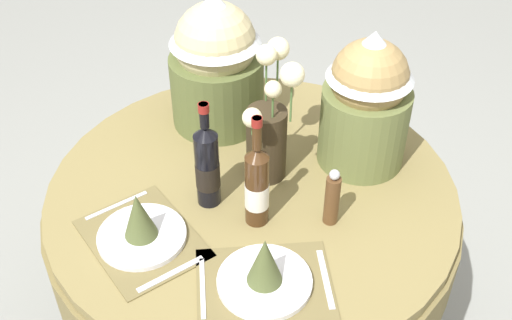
{
  "coord_description": "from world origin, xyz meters",
  "views": [
    {
      "loc": [
        0.57,
        -1.28,
        2.01
      ],
      "look_at": [
        0.0,
        0.03,
        0.84
      ],
      "focal_mm": 44.6,
      "sensor_mm": 36.0,
      "label": 1
    }
  ],
  "objects_px": {
    "place_setting_left": "(140,227)",
    "gift_tub_back_right": "(367,95)",
    "wine_bottle_centre": "(207,166)",
    "flower_vase": "(269,127)",
    "gift_tub_back_left": "(216,57)",
    "dining_table": "(252,222)",
    "wine_bottle_left": "(257,185)",
    "pepper_mill": "(332,198)",
    "place_setting_right": "(265,272)"
  },
  "relations": [
    {
      "from": "place_setting_left",
      "to": "gift_tub_back_right",
      "type": "distance_m",
      "value": 0.74
    },
    {
      "from": "place_setting_left",
      "to": "wine_bottle_centre",
      "type": "bearing_deg",
      "value": 65.08
    },
    {
      "from": "flower_vase",
      "to": "wine_bottle_centre",
      "type": "height_order",
      "value": "flower_vase"
    },
    {
      "from": "gift_tub_back_left",
      "to": "gift_tub_back_right",
      "type": "xyz_separation_m",
      "value": [
        0.49,
        -0.01,
        -0.01
      ]
    },
    {
      "from": "dining_table",
      "to": "gift_tub_back_right",
      "type": "bearing_deg",
      "value": 45.6
    },
    {
      "from": "wine_bottle_centre",
      "to": "gift_tub_back_right",
      "type": "xyz_separation_m",
      "value": [
        0.34,
        0.36,
        0.1
      ]
    },
    {
      "from": "flower_vase",
      "to": "wine_bottle_centre",
      "type": "relative_size",
      "value": 1.22
    },
    {
      "from": "wine_bottle_left",
      "to": "place_setting_left",
      "type": "bearing_deg",
      "value": -142.76
    },
    {
      "from": "pepper_mill",
      "to": "place_setting_right",
      "type": "bearing_deg",
      "value": -105.62
    },
    {
      "from": "pepper_mill",
      "to": "place_setting_left",
      "type": "bearing_deg",
      "value": -148.58
    },
    {
      "from": "place_setting_left",
      "to": "pepper_mill",
      "type": "bearing_deg",
      "value": 31.42
    },
    {
      "from": "place_setting_left",
      "to": "wine_bottle_left",
      "type": "xyz_separation_m",
      "value": [
        0.25,
        0.19,
        0.08
      ]
    },
    {
      "from": "dining_table",
      "to": "wine_bottle_left",
      "type": "bearing_deg",
      "value": -60.38
    },
    {
      "from": "wine_bottle_left",
      "to": "gift_tub_back_left",
      "type": "relative_size",
      "value": 0.76
    },
    {
      "from": "dining_table",
      "to": "gift_tub_back_left",
      "type": "height_order",
      "value": "gift_tub_back_left"
    },
    {
      "from": "flower_vase",
      "to": "wine_bottle_centre",
      "type": "distance_m",
      "value": 0.21
    },
    {
      "from": "pepper_mill",
      "to": "gift_tub_back_right",
      "type": "distance_m",
      "value": 0.33
    },
    {
      "from": "pepper_mill",
      "to": "dining_table",
      "type": "bearing_deg",
      "value": 170.74
    },
    {
      "from": "dining_table",
      "to": "gift_tub_back_right",
      "type": "relative_size",
      "value": 2.8
    },
    {
      "from": "place_setting_left",
      "to": "pepper_mill",
      "type": "height_order",
      "value": "pepper_mill"
    },
    {
      "from": "wine_bottle_left",
      "to": "gift_tub_back_right",
      "type": "height_order",
      "value": "gift_tub_back_right"
    },
    {
      "from": "place_setting_right",
      "to": "gift_tub_back_left",
      "type": "bearing_deg",
      "value": 125.34
    },
    {
      "from": "dining_table",
      "to": "flower_vase",
      "type": "height_order",
      "value": "flower_vase"
    },
    {
      "from": "place_setting_left",
      "to": "wine_bottle_left",
      "type": "bearing_deg",
      "value": 37.24
    },
    {
      "from": "wine_bottle_left",
      "to": "gift_tub_back_right",
      "type": "bearing_deg",
      "value": 63.91
    },
    {
      "from": "wine_bottle_centre",
      "to": "pepper_mill",
      "type": "bearing_deg",
      "value": 10.05
    },
    {
      "from": "wine_bottle_centre",
      "to": "place_setting_left",
      "type": "bearing_deg",
      "value": -114.92
    },
    {
      "from": "place_setting_left",
      "to": "place_setting_right",
      "type": "relative_size",
      "value": 1.0
    },
    {
      "from": "gift_tub_back_left",
      "to": "dining_table",
      "type": "bearing_deg",
      "value": -47.98
    },
    {
      "from": "place_setting_left",
      "to": "gift_tub_back_left",
      "type": "bearing_deg",
      "value": 95.43
    },
    {
      "from": "flower_vase",
      "to": "gift_tub_back_right",
      "type": "xyz_separation_m",
      "value": [
        0.23,
        0.18,
        0.06
      ]
    },
    {
      "from": "wine_bottle_left",
      "to": "wine_bottle_centre",
      "type": "xyz_separation_m",
      "value": [
        -0.16,
        0.02,
        0.0
      ]
    },
    {
      "from": "wine_bottle_left",
      "to": "pepper_mill",
      "type": "distance_m",
      "value": 0.21
    },
    {
      "from": "wine_bottle_left",
      "to": "gift_tub_back_right",
      "type": "distance_m",
      "value": 0.43
    },
    {
      "from": "place_setting_right",
      "to": "flower_vase",
      "type": "bearing_deg",
      "value": 111.64
    },
    {
      "from": "place_setting_left",
      "to": "place_setting_right",
      "type": "height_order",
      "value": "same"
    },
    {
      "from": "wine_bottle_centre",
      "to": "gift_tub_back_left",
      "type": "height_order",
      "value": "gift_tub_back_left"
    },
    {
      "from": "dining_table",
      "to": "gift_tub_back_left",
      "type": "bearing_deg",
      "value": 132.02
    },
    {
      "from": "place_setting_right",
      "to": "wine_bottle_centre",
      "type": "xyz_separation_m",
      "value": [
        -0.27,
        0.22,
        0.08
      ]
    },
    {
      "from": "place_setting_right",
      "to": "gift_tub_back_right",
      "type": "relative_size",
      "value": 0.96
    },
    {
      "from": "place_setting_left",
      "to": "gift_tub_back_left",
      "type": "relative_size",
      "value": 0.93
    },
    {
      "from": "place_setting_left",
      "to": "pepper_mill",
      "type": "xyz_separation_m",
      "value": [
        0.44,
        0.27,
        0.04
      ]
    },
    {
      "from": "gift_tub_back_left",
      "to": "gift_tub_back_right",
      "type": "height_order",
      "value": "gift_tub_back_left"
    },
    {
      "from": "flower_vase",
      "to": "gift_tub_back_right",
      "type": "bearing_deg",
      "value": 37.63
    },
    {
      "from": "dining_table",
      "to": "place_setting_left",
      "type": "relative_size",
      "value": 2.9
    },
    {
      "from": "wine_bottle_centre",
      "to": "flower_vase",
      "type": "bearing_deg",
      "value": 59.22
    },
    {
      "from": "wine_bottle_centre",
      "to": "place_setting_right",
      "type": "bearing_deg",
      "value": -39.56
    },
    {
      "from": "place_setting_right",
      "to": "gift_tub_back_left",
      "type": "relative_size",
      "value": 0.93
    },
    {
      "from": "dining_table",
      "to": "pepper_mill",
      "type": "bearing_deg",
      "value": -9.26
    },
    {
      "from": "place_setting_right",
      "to": "gift_tub_back_left",
      "type": "xyz_separation_m",
      "value": [
        -0.42,
        0.59,
        0.19
      ]
    }
  ]
}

